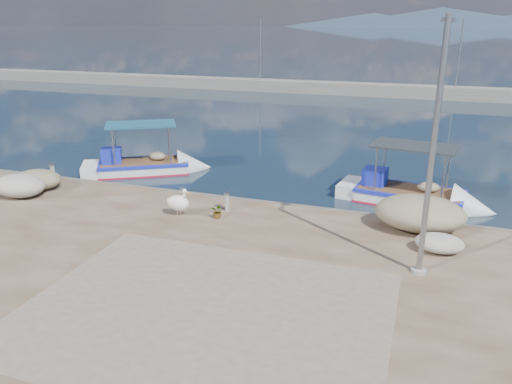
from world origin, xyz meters
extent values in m
plane|color=#162635|center=(0.00, 0.00, 0.00)|extent=(1400.00, 1400.00, 0.00)
cube|color=gray|center=(1.00, -3.00, 0.50)|extent=(9.00, 7.00, 0.01)
cube|color=gray|center=(0.00, 40.00, 0.60)|extent=(120.00, 2.20, 1.20)
cylinder|color=gray|center=(-12.00, 40.00, 4.00)|extent=(0.16, 0.16, 7.00)
cylinder|color=gray|center=(8.00, 40.00, 4.00)|extent=(0.16, 0.16, 7.00)
cone|color=#28384C|center=(-70.00, 650.00, 8.00)|extent=(220.00, 220.00, 16.00)
cone|color=#28384C|center=(10.00, 650.00, 11.00)|extent=(280.00, 280.00, 22.00)
cube|color=white|center=(-7.63, 8.43, 0.08)|extent=(6.27, 4.83, 1.00)
cube|color=#1C2AB7|center=(-7.63, 8.43, 0.53)|extent=(4.83, 4.01, 0.15)
cube|color=#B1152D|center=(-7.63, 8.43, 0.02)|extent=(4.82, 3.99, 0.13)
cube|color=#1C2AB7|center=(-8.94, 7.65, 0.95)|extent=(1.30, 1.30, 0.74)
cube|color=navy|center=(-7.63, 8.43, 2.47)|extent=(3.86, 3.34, 0.08)
cube|color=white|center=(5.36, 8.18, 0.08)|extent=(6.29, 2.82, 0.99)
cube|color=#1C2AB7|center=(5.36, 8.18, 0.52)|extent=(4.62, 2.65, 0.15)
cube|color=#B1152D|center=(5.36, 8.18, 0.02)|extent=(4.61, 2.63, 0.13)
cube|color=#1C2AB7|center=(3.86, 8.39, 0.94)|extent=(1.07, 1.07, 0.73)
cube|color=#22282C|center=(5.36, 8.18, 2.46)|extent=(3.57, 2.34, 0.08)
cylinder|color=tan|center=(-2.64, 2.56, 0.64)|extent=(0.04, 0.04, 0.28)
cylinder|color=tan|center=(-2.51, 2.54, 0.64)|extent=(0.04, 0.04, 0.28)
ellipsoid|color=white|center=(-2.58, 2.55, 0.99)|extent=(0.90, 0.65, 0.59)
cylinder|color=white|center=(-2.32, 2.50, 1.29)|extent=(0.21, 0.14, 0.50)
sphere|color=white|center=(-2.28, 2.50, 1.50)|extent=(0.17, 0.17, 0.17)
cone|color=#EC8A5C|center=(-2.09, 2.46, 1.47)|extent=(0.41, 0.16, 0.12)
cylinder|color=gray|center=(5.95, 0.85, 4.00)|extent=(0.16, 0.16, 7.00)
cylinder|color=gray|center=(5.95, 0.85, 0.55)|extent=(0.44, 0.44, 0.10)
cube|color=gray|center=(5.95, 1.50, 7.35)|extent=(0.35, 0.18, 0.12)
cylinder|color=gray|center=(-1.10, 3.62, 0.84)|extent=(0.18, 0.18, 0.68)
cylinder|color=gray|center=(-1.10, 3.62, 1.18)|extent=(0.23, 0.23, 0.06)
cylinder|color=gray|center=(-9.96, 4.60, 0.86)|extent=(0.19, 0.19, 0.73)
cylinder|color=gray|center=(-9.96, 4.60, 1.23)|extent=(0.25, 0.25, 0.06)
imported|color=#33722D|center=(-1.11, 2.78, 0.77)|extent=(0.51, 0.45, 0.53)
ellipsoid|color=tan|center=(-9.73, 3.40, 0.90)|extent=(2.07, 1.61, 0.80)
ellipsoid|color=#B5B1A7|center=(-9.73, 2.36, 0.95)|extent=(2.20, 1.60, 0.90)
ellipsoid|color=tan|center=(5.84, 4.08, 1.10)|extent=(3.04, 2.17, 1.19)
ellipsoid|color=#B5B1A7|center=(6.49, 2.49, 0.78)|extent=(1.48, 1.11, 0.56)
camera|label=1|loc=(5.70, -12.73, 7.33)|focal=35.00mm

